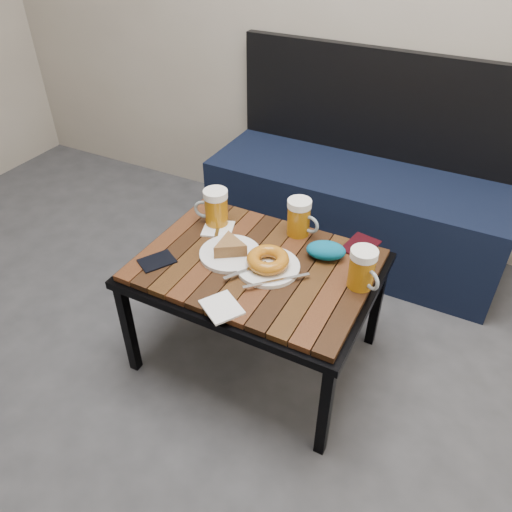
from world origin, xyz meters
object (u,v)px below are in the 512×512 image
at_px(bench, 356,203).
at_px(knit_pouch, 326,250).
at_px(cafe_table, 256,272).
at_px(plate_bagel, 268,263).
at_px(beer_mug_left, 215,208).
at_px(plate_pie, 230,250).
at_px(passport_burgundy, 361,246).
at_px(passport_navy, 157,261).
at_px(beer_mug_right, 362,269).
at_px(beer_mug_centre, 299,217).

relative_size(bench, knit_pouch, 10.03).
height_order(cafe_table, plate_bagel, plate_bagel).
height_order(beer_mug_left, plate_pie, beer_mug_left).
distance_m(passport_burgundy, knit_pouch, 0.15).
bearing_deg(cafe_table, passport_navy, -153.08).
bearing_deg(beer_mug_right, plate_bagel, -135.47).
relative_size(passport_burgundy, knit_pouch, 1.01).
relative_size(cafe_table, plate_pie, 3.83).
relative_size(beer_mug_centre, passport_burgundy, 1.02).
bearing_deg(bench, knit_pouch, -81.78).
bearing_deg(plate_pie, plate_bagel, -2.25).
bearing_deg(beer_mug_centre, bench, 94.57).
relative_size(beer_mug_left, beer_mug_right, 1.04).
relative_size(beer_mug_right, passport_burgundy, 1.02).
bearing_deg(passport_navy, beer_mug_right, 47.24).
height_order(bench, plate_bagel, bench).
height_order(cafe_table, passport_burgundy, passport_burgundy).
bearing_deg(beer_mug_right, bench, 141.35).
height_order(passport_navy, knit_pouch, knit_pouch).
xyz_separation_m(bench, beer_mug_centre, (-0.04, -0.64, 0.27)).
bearing_deg(beer_mug_left, plate_pie, 119.97).
relative_size(bench, passport_navy, 11.72).
relative_size(passport_navy, passport_burgundy, 0.85).
bearing_deg(passport_burgundy, cafe_table, -128.82).
xyz_separation_m(plate_bagel, passport_navy, (-0.36, -0.15, -0.02)).
xyz_separation_m(beer_mug_right, plate_bagel, (-0.31, -0.06, -0.05)).
bearing_deg(beer_mug_left, plate_bagel, 137.94).
bearing_deg(beer_mug_right, beer_mug_left, -155.24).
bearing_deg(beer_mug_left, beer_mug_centre, -178.65).
bearing_deg(beer_mug_centre, plate_pie, -115.96).
xyz_separation_m(cafe_table, plate_bagel, (0.05, -0.01, 0.07)).
distance_m(bench, beer_mug_right, 0.90).
bearing_deg(bench, plate_pie, -102.96).
relative_size(bench, plate_pie, 6.39).
xyz_separation_m(passport_navy, knit_pouch, (0.52, 0.30, 0.03)).
xyz_separation_m(cafe_table, beer_mug_right, (0.36, 0.05, 0.12)).
distance_m(bench, passport_burgundy, 0.67).
height_order(beer_mug_left, beer_mug_centre, beer_mug_left).
relative_size(beer_mug_left, beer_mug_centre, 1.04).
bearing_deg(passport_burgundy, plate_pie, -136.29).
xyz_separation_m(bench, beer_mug_right, (0.26, -0.82, 0.27)).
relative_size(bench, passport_burgundy, 9.97).
xyz_separation_m(bench, plate_bagel, (-0.05, -0.88, 0.22)).
relative_size(beer_mug_centre, knit_pouch, 1.03).
height_order(bench, knit_pouch, bench).
xyz_separation_m(bench, cafe_table, (-0.10, -0.87, 0.16)).
distance_m(cafe_table, passport_burgundy, 0.40).
height_order(passport_navy, passport_burgundy, passport_burgundy).
distance_m(beer_mug_right, passport_navy, 0.71).
bearing_deg(bench, beer_mug_left, -115.70).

